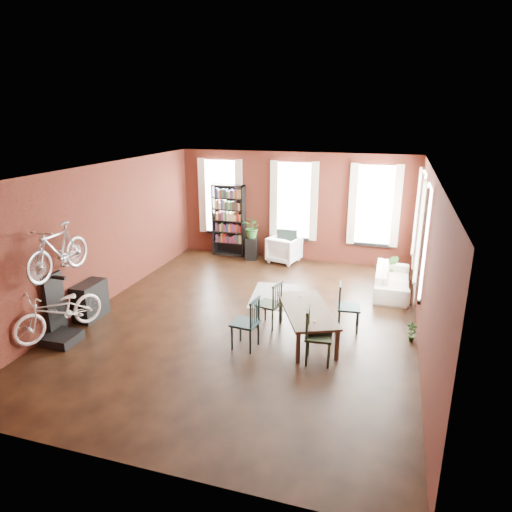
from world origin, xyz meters
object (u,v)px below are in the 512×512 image
at_px(bookshelf, 229,220).
at_px(white_armchair, 284,248).
at_px(console_table, 90,300).
at_px(bicycle_floor, 56,290).
at_px(dining_table, 306,324).
at_px(dining_chair_c, 319,336).
at_px(dining_chair_b, 269,304).
at_px(dining_chair_a, 245,323).
at_px(cream_sofa, 393,276).
at_px(plant_stand, 252,248).
at_px(dining_chair_d, 349,307).
at_px(bike_trainer, 62,338).

relative_size(bookshelf, white_armchair, 2.56).
xyz_separation_m(console_table, bicycle_floor, (0.15, -1.10, 0.68)).
xyz_separation_m(dining_table, dining_chair_c, (0.37, -0.80, 0.19)).
relative_size(white_armchair, bicycle_floor, 0.48).
bearing_deg(console_table, dining_chair_b, 11.23).
distance_m(dining_table, bookshelf, 5.91).
bearing_deg(dining_chair_b, console_table, -65.93).
height_order(dining_chair_a, bicycle_floor, bicycle_floor).
relative_size(dining_chair_a, bookshelf, 0.46).
xyz_separation_m(cream_sofa, plant_stand, (-4.14, 1.45, -0.07)).
bearing_deg(cream_sofa, dining_chair_a, 145.29).
bearing_deg(white_armchair, dining_chair_d, 135.10).
relative_size(dining_chair_b, dining_chair_d, 0.99).
distance_m(dining_chair_c, plant_stand, 6.10).
bearing_deg(dining_chair_b, dining_table, 81.16).
relative_size(dining_chair_c, bookshelf, 0.46).
xyz_separation_m(dining_chair_a, cream_sofa, (2.61, 3.77, -0.10)).
bearing_deg(dining_chair_a, console_table, -87.74).
bearing_deg(white_armchair, dining_chair_a, 110.30).
bearing_deg(console_table, dining_chair_c, -4.46).
bearing_deg(console_table, plant_stand, 67.08).
distance_m(dining_chair_c, console_table, 5.05).
distance_m(dining_chair_d, bookshelf, 5.87).
relative_size(cream_sofa, plant_stand, 3.06).
bearing_deg(bookshelf, bike_trainer, -100.06).
relative_size(dining_table, dining_chair_a, 1.85).
bearing_deg(bike_trainer, dining_chair_a, 14.25).
bearing_deg(dining_chair_a, bookshelf, -150.35).
height_order(cream_sofa, plant_stand, cream_sofa).
distance_m(dining_chair_a, bike_trainer, 3.60).
height_order(dining_chair_b, plant_stand, dining_chair_b).
distance_m(dining_chair_d, white_armchair, 4.55).
xyz_separation_m(dining_chair_c, dining_chair_d, (0.37, 1.46, -0.02)).
distance_m(bike_trainer, console_table, 1.20).
xyz_separation_m(dining_chair_d, bookshelf, (-4.13, 4.13, 0.61)).
xyz_separation_m(bike_trainer, plant_stand, (1.94, 6.10, 0.25)).
relative_size(dining_chair_a, plant_stand, 1.49).
height_order(dining_chair_d, bookshelf, bookshelf).
relative_size(dining_chair_c, dining_chair_d, 1.03).
height_order(dining_table, dining_chair_b, dining_chair_b).
bearing_deg(cream_sofa, bookshelf, 71.05).
height_order(dining_chair_a, dining_chair_d, dining_chair_a).
bearing_deg(dining_table, dining_chair_c, -89.60).
height_order(dining_chair_b, dining_chair_d, dining_chair_d).
relative_size(bike_trainer, console_table, 0.76).
distance_m(dining_chair_b, dining_chair_c, 1.68).
bearing_deg(bike_trainer, dining_chair_b, 27.53).
relative_size(dining_chair_d, cream_sofa, 0.47).
xyz_separation_m(white_armchair, plant_stand, (-1.01, -0.04, -0.09)).
bearing_deg(dining_chair_a, cream_sofa, 151.76).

